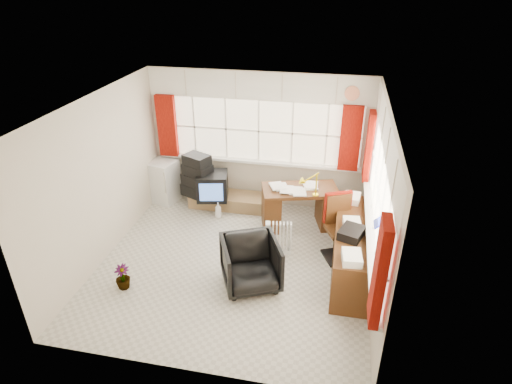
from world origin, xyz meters
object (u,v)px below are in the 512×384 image
(desk_lamp, at_px, (317,179))
(task_chair, at_px, (339,224))
(crt_tv, at_px, (212,186))
(radiator, at_px, (280,241))
(mini_fridge, at_px, (164,181))
(tv_bench, at_px, (228,200))
(office_chair, at_px, (251,264))
(desk, at_px, (299,205))
(credenza, at_px, (351,249))

(desk_lamp, distance_m, task_chair, 0.81)
(crt_tv, bearing_deg, desk_lamp, -12.49)
(task_chair, height_order, radiator, task_chair)
(desk_lamp, bearing_deg, task_chair, -52.44)
(task_chair, bearing_deg, radiator, -170.47)
(radiator, distance_m, mini_fridge, 2.76)
(desk_lamp, xyz_separation_m, task_chair, (0.41, -0.53, -0.46))
(task_chair, xyz_separation_m, tv_bench, (-2.08, 1.14, -0.43))
(desk_lamp, xyz_separation_m, mini_fridge, (-2.92, 0.60, -0.62))
(radiator, relative_size, tv_bench, 0.39)
(crt_tv, bearing_deg, tv_bench, 39.73)
(desk_lamp, relative_size, office_chair, 0.53)
(desk, bearing_deg, radiator, -103.21)
(office_chair, xyz_separation_m, tv_bench, (-0.91, 2.12, -0.23))
(task_chair, height_order, credenza, task_chair)
(credenza, relative_size, tv_bench, 1.43)
(desk, bearing_deg, desk_lamp, -34.93)
(crt_tv, xyz_separation_m, mini_fridge, (-1.03, 0.18, -0.09))
(desk, distance_m, task_chair, 1.00)
(credenza, distance_m, mini_fridge, 3.84)
(desk, relative_size, mini_fridge, 1.71)
(radiator, bearing_deg, mini_fridge, 152.47)
(radiator, xyz_separation_m, mini_fridge, (-2.44, 1.27, 0.18))
(task_chair, height_order, tv_bench, task_chair)
(desk, xyz_separation_m, office_chair, (-0.49, -1.71, -0.05))
(desk, distance_m, office_chair, 1.78)
(crt_tv, bearing_deg, credenza, -28.03)
(radiator, bearing_deg, crt_tv, 142.30)
(credenza, relative_size, crt_tv, 3.14)
(desk_lamp, bearing_deg, tv_bench, 160.03)
(desk, distance_m, crt_tv, 1.64)
(desk_lamp, distance_m, office_chair, 1.82)
(task_chair, xyz_separation_m, credenza, (0.20, -0.38, -0.17))
(desk, height_order, mini_fridge, mini_fridge)
(office_chair, bearing_deg, task_chair, 16.15)
(mini_fridge, bearing_deg, desk_lamp, -11.55)
(credenza, bearing_deg, desk_lamp, 123.77)
(desk, height_order, radiator, desk)
(desk_lamp, bearing_deg, office_chair, -116.67)
(task_chair, distance_m, mini_fridge, 3.51)
(mini_fridge, bearing_deg, desk, -8.75)
(mini_fridge, bearing_deg, credenza, -23.17)
(task_chair, bearing_deg, desk, 133.32)
(crt_tv, height_order, mini_fridge, mini_fridge)
(desk, height_order, desk_lamp, desk_lamp)
(desk, xyz_separation_m, desk_lamp, (0.27, -0.19, 0.61))
(office_chair, bearing_deg, desk, 49.90)
(credenza, xyz_separation_m, crt_tv, (-2.50, 1.33, 0.11))
(radiator, relative_size, credenza, 0.27)
(office_chair, height_order, mini_fridge, mini_fridge)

